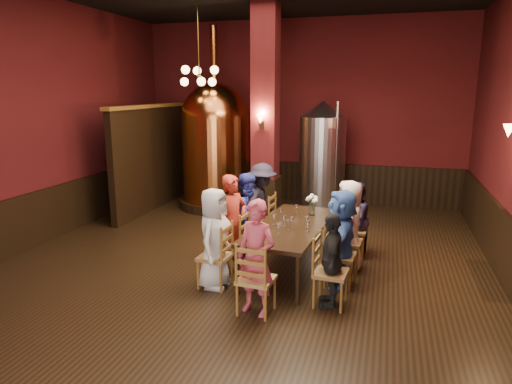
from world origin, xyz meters
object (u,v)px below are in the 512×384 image
(person_0, at_px, (214,238))
(person_2, at_px, (248,215))
(person_1, at_px, (233,223))
(rose_vase, at_px, (312,201))
(dining_table, at_px, (291,228))
(copper_kettle, at_px, (216,144))
(steel_vessel, at_px, (322,158))

(person_0, distance_m, person_2, 1.33)
(person_0, distance_m, person_1, 0.67)
(person_1, xyz_separation_m, rose_vase, (1.10, 0.90, 0.21))
(person_0, height_order, person_1, person_1)
(dining_table, height_order, person_0, person_0)
(person_1, height_order, copper_kettle, copper_kettle)
(steel_vessel, distance_m, rose_vase, 3.03)
(rose_vase, bearing_deg, steel_vessel, 95.19)
(person_2, height_order, steel_vessel, steel_vessel)
(person_0, xyz_separation_m, rose_vase, (1.15, 1.57, 0.25))
(person_0, relative_size, person_1, 0.95)
(dining_table, bearing_deg, steel_vessel, 95.22)
(dining_table, height_order, steel_vessel, steel_vessel)
(copper_kettle, xyz_separation_m, steel_vessel, (2.52, 0.21, -0.25))
(dining_table, distance_m, person_1, 0.92)
(dining_table, bearing_deg, person_0, -130.36)
(rose_vase, bearing_deg, person_0, -126.16)
(person_2, xyz_separation_m, steel_vessel, (0.77, 3.25, 0.56))
(person_0, relative_size, copper_kettle, 0.35)
(dining_table, bearing_deg, copper_kettle, 131.27)
(person_0, height_order, copper_kettle, copper_kettle)
(dining_table, distance_m, rose_vase, 0.74)
(person_1, height_order, person_2, person_1)
(person_0, distance_m, copper_kettle, 4.73)
(person_1, relative_size, rose_vase, 4.30)
(person_0, bearing_deg, rose_vase, -34.37)
(copper_kettle, relative_size, rose_vase, 11.79)
(person_1, bearing_deg, steel_vessel, 14.00)
(person_1, bearing_deg, person_2, 21.47)
(dining_table, xyz_separation_m, person_2, (-0.82, 0.39, 0.04))
(person_1, relative_size, person_2, 1.06)
(person_0, xyz_separation_m, copper_kettle, (-1.65, 4.36, 0.81))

